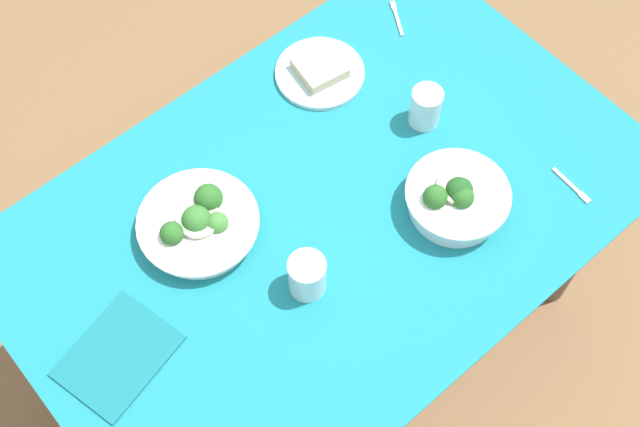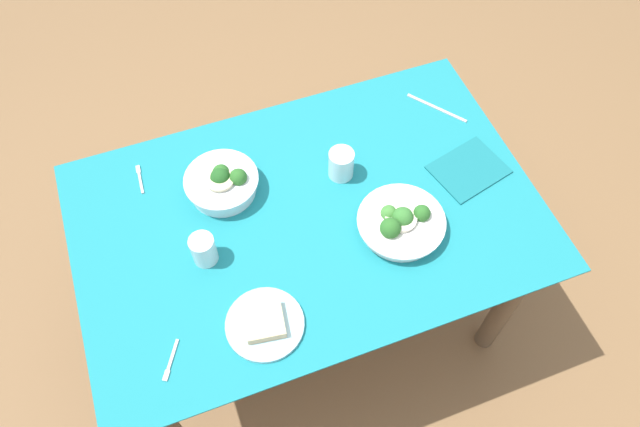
{
  "view_description": "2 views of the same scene",
  "coord_description": "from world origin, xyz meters",
  "px_view_note": "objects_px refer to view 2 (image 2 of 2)",
  "views": [
    {
      "loc": [
        -0.58,
        -0.65,
        2.28
      ],
      "look_at": [
        -0.02,
        -0.01,
        0.73
      ],
      "focal_mm": 46.8,
      "sensor_mm": 36.0,
      "label": 1
    },
    {
      "loc": [
        0.3,
        0.9,
        2.23
      ],
      "look_at": [
        -0.03,
        0.01,
        0.73
      ],
      "focal_mm": 33.8,
      "sensor_mm": 36.0,
      "label": 2
    }
  ],
  "objects_px": {
    "broccoli_bowl_near": "(223,183)",
    "water_glass_center": "(341,164)",
    "bread_side_plate": "(265,323)",
    "broccoli_bowl_far": "(401,223)",
    "water_glass_side": "(204,250)",
    "fork_by_near_bowl": "(171,362)",
    "table_knife_left": "(437,108)",
    "napkin_folded_upper": "(469,169)",
    "fork_by_far_bowl": "(140,178)"
  },
  "relations": [
    {
      "from": "broccoli_bowl_near",
      "to": "water_glass_center",
      "type": "bearing_deg",
      "value": 169.66
    },
    {
      "from": "broccoli_bowl_near",
      "to": "bread_side_plate",
      "type": "bearing_deg",
      "value": 88.09
    },
    {
      "from": "broccoli_bowl_far",
      "to": "water_glass_center",
      "type": "height_order",
      "value": "water_glass_center"
    },
    {
      "from": "broccoli_bowl_near",
      "to": "bread_side_plate",
      "type": "relative_size",
      "value": 1.06
    },
    {
      "from": "bread_side_plate",
      "to": "water_glass_center",
      "type": "height_order",
      "value": "water_glass_center"
    },
    {
      "from": "water_glass_side",
      "to": "fork_by_near_bowl",
      "type": "relative_size",
      "value": 0.96
    },
    {
      "from": "bread_side_plate",
      "to": "table_knife_left",
      "type": "height_order",
      "value": "bread_side_plate"
    },
    {
      "from": "broccoli_bowl_far",
      "to": "broccoli_bowl_near",
      "type": "bearing_deg",
      "value": -34.81
    },
    {
      "from": "water_glass_side",
      "to": "water_glass_center",
      "type": "bearing_deg",
      "value": -163.03
    },
    {
      "from": "broccoli_bowl_near",
      "to": "napkin_folded_upper",
      "type": "height_order",
      "value": "broccoli_bowl_near"
    },
    {
      "from": "bread_side_plate",
      "to": "fork_by_near_bowl",
      "type": "height_order",
      "value": "bread_side_plate"
    },
    {
      "from": "fork_by_near_bowl",
      "to": "bread_side_plate",
      "type": "bearing_deg",
      "value": 122.88
    },
    {
      "from": "fork_by_near_bowl",
      "to": "broccoli_bowl_far",
      "type": "bearing_deg",
      "value": 132.88
    },
    {
      "from": "broccoli_bowl_near",
      "to": "table_knife_left",
      "type": "relative_size",
      "value": 1.02
    },
    {
      "from": "broccoli_bowl_near",
      "to": "water_glass_center",
      "type": "relative_size",
      "value": 2.28
    },
    {
      "from": "broccoli_bowl_far",
      "to": "water_glass_center",
      "type": "relative_size",
      "value": 2.62
    },
    {
      "from": "table_knife_left",
      "to": "napkin_folded_upper",
      "type": "height_order",
      "value": "napkin_folded_upper"
    },
    {
      "from": "bread_side_plate",
      "to": "napkin_folded_upper",
      "type": "relative_size",
      "value": 0.98
    },
    {
      "from": "broccoli_bowl_near",
      "to": "table_knife_left",
      "type": "xyz_separation_m",
      "value": [
        -0.76,
        -0.07,
        -0.04
      ]
    },
    {
      "from": "water_glass_center",
      "to": "table_knife_left",
      "type": "bearing_deg",
      "value": -160.9
    },
    {
      "from": "bread_side_plate",
      "to": "table_knife_left",
      "type": "relative_size",
      "value": 0.96
    },
    {
      "from": "fork_by_far_bowl",
      "to": "fork_by_near_bowl",
      "type": "bearing_deg",
      "value": 178.87
    },
    {
      "from": "broccoli_bowl_near",
      "to": "water_glass_side",
      "type": "bearing_deg",
      "value": 61.94
    },
    {
      "from": "table_knife_left",
      "to": "broccoli_bowl_far",
      "type": "bearing_deg",
      "value": 104.23
    },
    {
      "from": "broccoli_bowl_far",
      "to": "fork_by_far_bowl",
      "type": "relative_size",
      "value": 2.36
    },
    {
      "from": "broccoli_bowl_far",
      "to": "fork_by_near_bowl",
      "type": "bearing_deg",
      "value": 12.65
    },
    {
      "from": "fork_by_near_bowl",
      "to": "table_knife_left",
      "type": "xyz_separation_m",
      "value": [
        -1.03,
        -0.54,
        -0.0
      ]
    },
    {
      "from": "broccoli_bowl_far",
      "to": "fork_by_near_bowl",
      "type": "distance_m",
      "value": 0.74
    },
    {
      "from": "table_knife_left",
      "to": "fork_by_near_bowl",
      "type": "bearing_deg",
      "value": 81.09
    },
    {
      "from": "water_glass_side",
      "to": "fork_by_near_bowl",
      "type": "height_order",
      "value": "water_glass_side"
    },
    {
      "from": "broccoli_bowl_near",
      "to": "fork_by_far_bowl",
      "type": "height_order",
      "value": "broccoli_bowl_near"
    },
    {
      "from": "water_glass_side",
      "to": "table_knife_left",
      "type": "relative_size",
      "value": 0.44
    },
    {
      "from": "broccoli_bowl_near",
      "to": "table_knife_left",
      "type": "bearing_deg",
      "value": -174.46
    },
    {
      "from": "water_glass_center",
      "to": "napkin_folded_upper",
      "type": "height_order",
      "value": "water_glass_center"
    },
    {
      "from": "broccoli_bowl_near",
      "to": "water_glass_center",
      "type": "distance_m",
      "value": 0.36
    },
    {
      "from": "broccoli_bowl_far",
      "to": "broccoli_bowl_near",
      "type": "distance_m",
      "value": 0.54
    },
    {
      "from": "water_glass_center",
      "to": "fork_by_far_bowl",
      "type": "bearing_deg",
      "value": -18.63
    },
    {
      "from": "broccoli_bowl_near",
      "to": "fork_by_near_bowl",
      "type": "distance_m",
      "value": 0.55
    },
    {
      "from": "broccoli_bowl_far",
      "to": "bread_side_plate",
      "type": "relative_size",
      "value": 1.21
    },
    {
      "from": "broccoli_bowl_near",
      "to": "water_glass_side",
      "type": "xyz_separation_m",
      "value": [
        0.11,
        0.21,
        0.01
      ]
    },
    {
      "from": "bread_side_plate",
      "to": "napkin_folded_upper",
      "type": "distance_m",
      "value": 0.8
    },
    {
      "from": "broccoli_bowl_near",
      "to": "water_glass_side",
      "type": "height_order",
      "value": "same"
    },
    {
      "from": "napkin_folded_upper",
      "to": "bread_side_plate",
      "type": "bearing_deg",
      "value": 19.65
    },
    {
      "from": "napkin_folded_upper",
      "to": "water_glass_center",
      "type": "bearing_deg",
      "value": -18.44
    },
    {
      "from": "fork_by_near_bowl",
      "to": "table_knife_left",
      "type": "bearing_deg",
      "value": 148.1
    },
    {
      "from": "broccoli_bowl_far",
      "to": "broccoli_bowl_near",
      "type": "relative_size",
      "value": 1.15
    },
    {
      "from": "fork_by_near_bowl",
      "to": "broccoli_bowl_near",
      "type": "bearing_deg",
      "value": -179.95
    },
    {
      "from": "table_knife_left",
      "to": "napkin_folded_upper",
      "type": "relative_size",
      "value": 1.02
    },
    {
      "from": "fork_by_near_bowl",
      "to": "table_knife_left",
      "type": "relative_size",
      "value": 0.46
    },
    {
      "from": "water_glass_center",
      "to": "table_knife_left",
      "type": "xyz_separation_m",
      "value": [
        -0.4,
        -0.14,
        -0.05
      ]
    }
  ]
}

